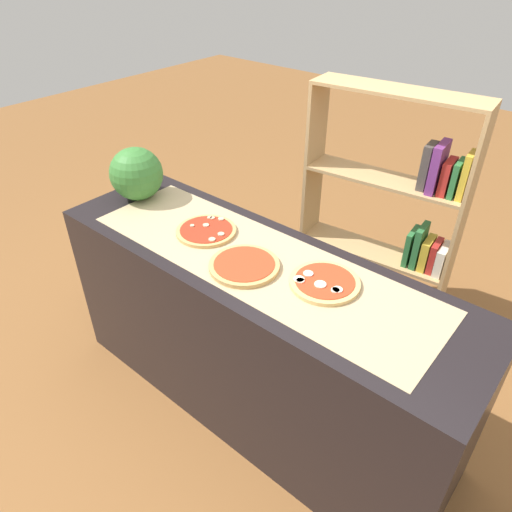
% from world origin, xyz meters
% --- Properties ---
extents(ground_plane, '(12.00, 12.00, 0.00)m').
position_xyz_m(ground_plane, '(0.00, 0.00, 0.00)').
color(ground_plane, brown).
extents(counter, '(2.03, 0.62, 0.91)m').
position_xyz_m(counter, '(0.00, 0.00, 0.46)').
color(counter, black).
rests_on(counter, ground_plane).
extents(parchment_paper, '(1.64, 0.49, 0.00)m').
position_xyz_m(parchment_paper, '(0.00, 0.00, 0.91)').
color(parchment_paper, tan).
rests_on(parchment_paper, counter).
extents(pizza_mushroom_0, '(0.28, 0.28, 0.02)m').
position_xyz_m(pizza_mushroom_0, '(-0.32, 0.02, 0.92)').
color(pizza_mushroom_0, tan).
rests_on(pizza_mushroom_0, parchment_paper).
extents(pizza_plain_1, '(0.30, 0.30, 0.02)m').
position_xyz_m(pizza_plain_1, '(0.00, -0.08, 0.92)').
color(pizza_plain_1, tan).
rests_on(pizza_plain_1, parchment_paper).
extents(pizza_mozzarella_2, '(0.28, 0.28, 0.03)m').
position_xyz_m(pizza_mozzarella_2, '(0.32, 0.04, 0.92)').
color(pizza_mozzarella_2, '#DBB26B').
rests_on(pizza_mozzarella_2, parchment_paper).
extents(watermelon, '(0.27, 0.27, 0.27)m').
position_xyz_m(watermelon, '(-0.84, 0.04, 1.05)').
color(watermelon, '#387A33').
rests_on(watermelon, counter).
extents(bookshelf, '(0.91, 0.31, 1.44)m').
position_xyz_m(bookshelf, '(0.21, 1.00, 0.67)').
color(bookshelf, tan).
rests_on(bookshelf, ground_plane).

